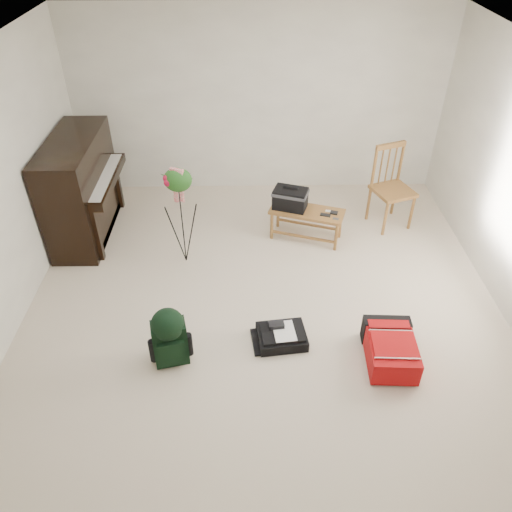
{
  "coord_description": "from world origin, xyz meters",
  "views": [
    {
      "loc": [
        -0.16,
        -3.79,
        3.65
      ],
      "look_at": [
        -0.08,
        0.35,
        0.5
      ],
      "focal_mm": 35.0,
      "sensor_mm": 36.0,
      "label": 1
    }
  ],
  "objects_px": {
    "black_duffel": "(282,336)",
    "flower_stand": "(182,217)",
    "piano": "(82,190)",
    "green_backpack": "(169,335)",
    "red_suitcase": "(389,345)",
    "dining_chair": "(393,188)",
    "bench": "(295,205)"
  },
  "relations": [
    {
      "from": "green_backpack",
      "to": "flower_stand",
      "type": "bearing_deg",
      "value": 77.64
    },
    {
      "from": "bench",
      "to": "flower_stand",
      "type": "distance_m",
      "value": 1.4
    },
    {
      "from": "piano",
      "to": "red_suitcase",
      "type": "relative_size",
      "value": 2.25
    },
    {
      "from": "red_suitcase",
      "to": "black_duffel",
      "type": "xyz_separation_m",
      "value": [
        -1.0,
        0.22,
        -0.08
      ]
    },
    {
      "from": "bench",
      "to": "flower_stand",
      "type": "height_order",
      "value": "flower_stand"
    },
    {
      "from": "piano",
      "to": "black_duffel",
      "type": "distance_m",
      "value": 3.11
    },
    {
      "from": "dining_chair",
      "to": "black_duffel",
      "type": "relative_size",
      "value": 2.08
    },
    {
      "from": "piano",
      "to": "flower_stand",
      "type": "height_order",
      "value": "flower_stand"
    },
    {
      "from": "piano",
      "to": "green_backpack",
      "type": "xyz_separation_m",
      "value": [
        1.3,
        -2.2,
        -0.26
      ]
    },
    {
      "from": "red_suitcase",
      "to": "flower_stand",
      "type": "bearing_deg",
      "value": 146.22
    },
    {
      "from": "dining_chair",
      "to": "green_backpack",
      "type": "distance_m",
      "value": 3.48
    },
    {
      "from": "dining_chair",
      "to": "flower_stand",
      "type": "bearing_deg",
      "value": 176.56
    },
    {
      "from": "red_suitcase",
      "to": "black_duffel",
      "type": "relative_size",
      "value": 1.31
    },
    {
      "from": "black_duffel",
      "to": "flower_stand",
      "type": "distance_m",
      "value": 1.78
    },
    {
      "from": "piano",
      "to": "red_suitcase",
      "type": "distance_m",
      "value": 4.03
    },
    {
      "from": "black_duffel",
      "to": "dining_chair",
      "type": "bearing_deg",
      "value": 47.24
    },
    {
      "from": "dining_chair",
      "to": "green_backpack",
      "type": "relative_size",
      "value": 1.72
    },
    {
      "from": "flower_stand",
      "to": "piano",
      "type": "bearing_deg",
      "value": 174.1
    },
    {
      "from": "red_suitcase",
      "to": "black_duffel",
      "type": "distance_m",
      "value": 1.02
    },
    {
      "from": "black_duffel",
      "to": "green_backpack",
      "type": "xyz_separation_m",
      "value": [
        -1.05,
        -0.23,
        0.27
      ]
    },
    {
      "from": "green_backpack",
      "to": "black_duffel",
      "type": "bearing_deg",
      "value": -0.67
    },
    {
      "from": "bench",
      "to": "red_suitcase",
      "type": "bearing_deg",
      "value": -50.71
    },
    {
      "from": "green_backpack",
      "to": "dining_chair",
      "type": "bearing_deg",
      "value": 29.35
    },
    {
      "from": "bench",
      "to": "dining_chair",
      "type": "xyz_separation_m",
      "value": [
        1.26,
        0.34,
        0.03
      ]
    },
    {
      "from": "flower_stand",
      "to": "bench",
      "type": "bearing_deg",
      "value": 39.43
    },
    {
      "from": "black_duffel",
      "to": "flower_stand",
      "type": "bearing_deg",
      "value": 121.74
    },
    {
      "from": "bench",
      "to": "dining_chair",
      "type": "relative_size",
      "value": 0.91
    },
    {
      "from": "green_backpack",
      "to": "flower_stand",
      "type": "distance_m",
      "value": 1.58
    },
    {
      "from": "red_suitcase",
      "to": "black_duffel",
      "type": "height_order",
      "value": "red_suitcase"
    },
    {
      "from": "piano",
      "to": "bench",
      "type": "height_order",
      "value": "piano"
    },
    {
      "from": "green_backpack",
      "to": "flower_stand",
      "type": "relative_size",
      "value": 0.49
    },
    {
      "from": "piano",
      "to": "green_backpack",
      "type": "relative_size",
      "value": 2.43
    }
  ]
}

